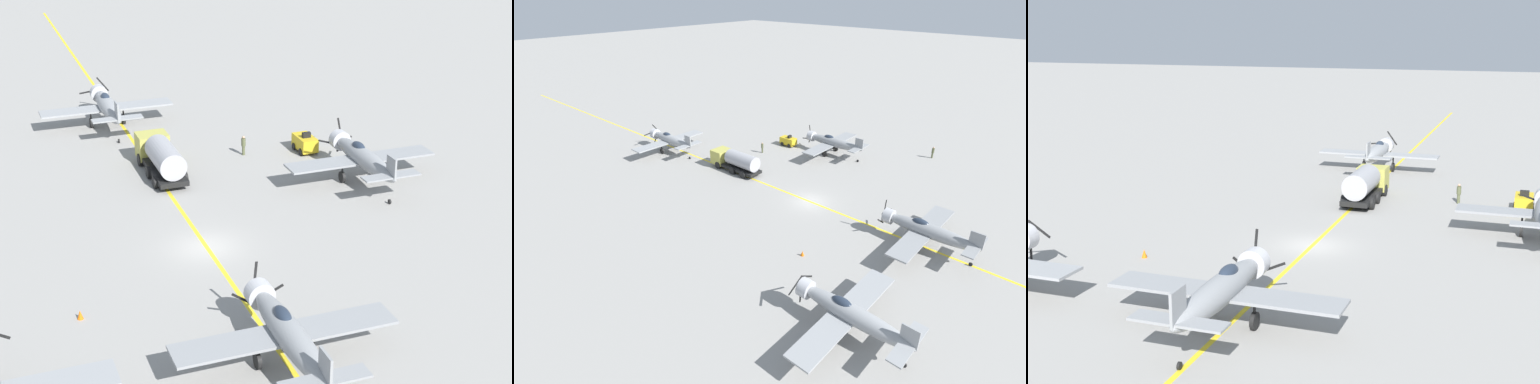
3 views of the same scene
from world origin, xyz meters
The scene contains 8 objects.
ground_plane centered at (0.00, 0.00, 0.00)m, with size 400.00×400.00×0.00m, color gray.
taxiway_stripe centered at (0.00, 0.00, 0.00)m, with size 0.30×160.00×0.01m, color yellow.
airplane_far_center centered at (-1.24, 26.25, 2.01)m, with size 12.00×9.98×3.65m.
airplane_near_center centered at (-0.10, -14.22, 2.01)m, with size 12.00×9.98×3.80m.
fuel_tanker centered at (0.46, 13.40, 1.51)m, with size 2.67×8.00×2.98m.
tow_tractor centered at (13.12, 14.11, 0.79)m, with size 1.57×2.60×1.79m.
ground_crew_inspecting centered at (7.97, 15.16, 0.92)m, with size 0.37×0.37×1.68m.
traffic_cone centered at (-9.31, -5.97, 0.28)m, with size 0.36×0.36×0.55m, color orange.
Camera 3 is at (13.47, -43.66, 14.35)m, focal length 50.00 mm.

